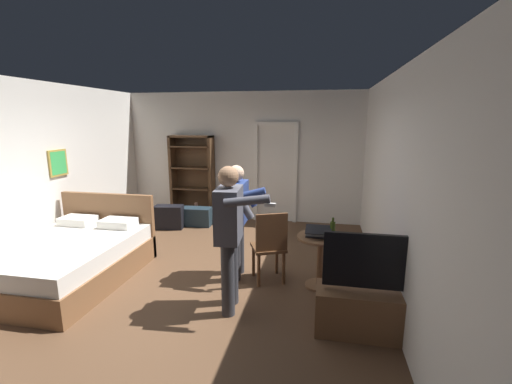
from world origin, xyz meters
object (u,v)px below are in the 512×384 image
bed (70,258)px  suitcase_small (196,217)px  bookshelf (193,175)px  bottle_on_table (333,230)px  suitcase_dark (169,217)px  person_blue_shirt (230,228)px  person_striped_shirt (237,214)px  laptop (319,233)px  tv_flatscreen (369,306)px  side_table (320,253)px  wooden_chair (270,244)px

bed → suitcase_small: 2.79m
bookshelf → bed: bearing=-100.4°
bottle_on_table → suitcase_dark: 3.81m
bed → person_blue_shirt: 2.49m
person_blue_shirt → person_striped_shirt: person_blue_shirt is taller
bookshelf → bottle_on_table: (2.94, -2.81, -0.17)m
laptop → person_blue_shirt: size_ratio=0.20×
bookshelf → person_striped_shirt: bookshelf is taller
laptop → tv_flatscreen: bearing=-59.0°
side_table → suitcase_dark: bearing=147.4°
tv_flatscreen → suitcase_dark: (-3.54, 2.89, -0.08)m
suitcase_dark → wooden_chair: bearing=-48.3°
bottle_on_table → suitcase_dark: (-3.17, 2.02, -0.58)m
bookshelf → person_blue_shirt: 3.92m
wooden_chair → bottle_on_table: bearing=-5.2°
bed → suitcase_dark: bearing=81.6°
bed → bottle_on_table: bed is taller
side_table → suitcase_dark: side_table is taller
bottle_on_table → bookshelf: bearing=136.3°
bottle_on_table → wooden_chair: bearing=174.8°
bed → person_striped_shirt: (2.25, 0.52, 0.61)m
laptop → bottle_on_table: bottle_on_table is taller
side_table → wooden_chair: 0.67m
person_blue_shirt → suitcase_dark: person_blue_shirt is taller
bottle_on_table → bed: bearing=-174.3°
side_table → person_blue_shirt: bearing=-143.4°
wooden_chair → suitcase_small: size_ratio=1.55×
tv_flatscreen → side_table: size_ratio=1.55×
bookshelf → bottle_on_table: size_ratio=6.68×
bookshelf → suitcase_dark: (-0.23, -0.79, -0.75)m
side_table → bottle_on_table: bottle_on_table is taller
laptop → person_striped_shirt: (-1.10, 0.13, 0.16)m
bookshelf → laptop: (2.77, -2.78, -0.24)m
bed → suitcase_dark: 2.40m
person_striped_shirt → wooden_chair: bearing=-11.9°
wooden_chair → suitcase_small: wooden_chair is taller
person_blue_shirt → suitcase_dark: size_ratio=2.97×
wooden_chair → person_striped_shirt: (-0.47, 0.10, 0.37)m
bed → side_table: bearing=7.2°
wooden_chair → person_striped_shirt: bearing=168.1°
side_table → person_blue_shirt: 1.35m
bottle_on_table → suitcase_small: size_ratio=0.43×
side_table → laptop: 0.29m
bookshelf → tv_flatscreen: 5.00m
suitcase_small → tv_flatscreen: bearing=-48.4°
suitcase_dark → suitcase_small: bearing=23.2°
wooden_chair → suitcase_dark: size_ratio=1.75×
tv_flatscreen → bottle_on_table: (-0.37, 0.87, 0.51)m
person_striped_shirt → suitcase_dark: bearing=135.8°
laptop → person_blue_shirt: 1.22m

